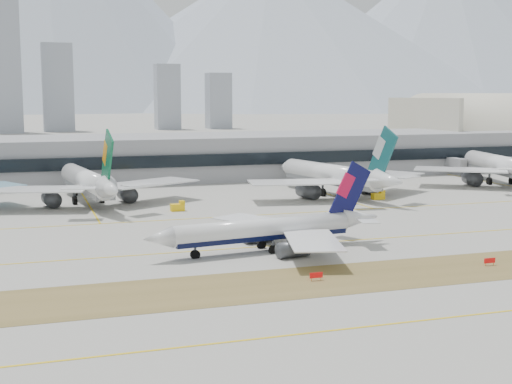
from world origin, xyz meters
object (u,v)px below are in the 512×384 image
object	(u,v)px
hangar	(508,160)
widebody_cathay	(335,176)
widebody_eva	(89,183)
terminal	(180,157)
widebody_china_air	(503,167)
taxiing_airliner	(271,230)

from	to	relation	value
hangar	widebody_cathay	bearing A→B (deg)	-146.64
widebody_eva	widebody_cathay	size ratio (longest dim) A/B	1.01
widebody_eva	terminal	size ratio (longest dim) A/B	0.21
terminal	widebody_cathay	bearing A→B (deg)	-60.85
widebody_china_air	hangar	size ratio (longest dim) A/B	0.68
taxiing_airliner	terminal	xyz separation A→B (m)	(8.93, 123.57, 3.51)
terminal	hangar	size ratio (longest dim) A/B	3.08
widebody_eva	widebody_china_air	xyz separation A→B (m)	(132.73, 0.42, 0.26)
widebody_china_air	taxiing_airliner	bearing A→B (deg)	136.24
widebody_china_air	terminal	bearing A→B (deg)	73.46
terminal	hangar	distance (m)	156.05
hangar	terminal	bearing A→B (deg)	-172.57
taxiing_airliner	widebody_eva	bearing A→B (deg)	-76.00
widebody_cathay	terminal	world-z (taller)	widebody_cathay
widebody_cathay	terminal	size ratio (longest dim) A/B	0.21
widebody_eva	widebody_cathay	xyz separation A→B (m)	(69.89, -6.09, 0.02)
widebody_eva	widebody_cathay	distance (m)	70.15
widebody_eva	terminal	world-z (taller)	widebody_eva
terminal	widebody_china_air	bearing A→B (deg)	-28.95
widebody_china_air	terminal	size ratio (longest dim) A/B	0.22
taxiing_airliner	widebody_china_air	world-z (taller)	widebody_china_air
widebody_eva	taxiing_airliner	bearing A→B (deg)	-166.14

